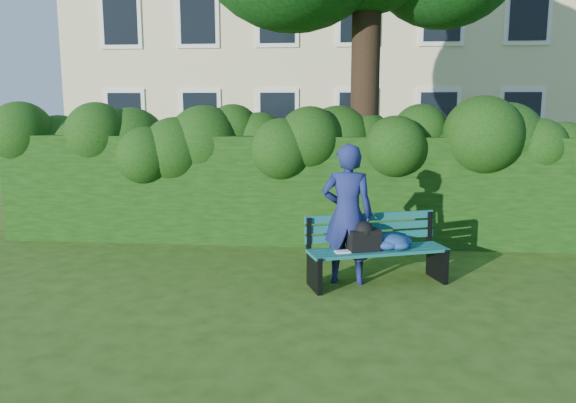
{
  "coord_description": "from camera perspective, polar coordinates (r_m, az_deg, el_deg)",
  "views": [
    {
      "loc": [
        0.73,
        -7.22,
        2.3
      ],
      "look_at": [
        0.0,
        0.6,
        0.95
      ],
      "focal_mm": 35.0,
      "sensor_mm": 36.0,
      "label": 1
    }
  ],
  "objects": [
    {
      "name": "ground",
      "position": [
        7.61,
        -0.42,
        -7.83
      ],
      "size": [
        80.0,
        80.0,
        0.0
      ],
      "primitive_type": "plane",
      "color": "#2A4A14",
      "rests_on": "ground"
    },
    {
      "name": "man_reading",
      "position": [
        7.27,
        6.03,
        -1.3
      ],
      "size": [
        0.69,
        0.48,
        1.83
      ],
      "primitive_type": "imported",
      "rotation": [
        0.0,
        0.0,
        3.08
      ],
      "color": "navy",
      "rests_on": "ground"
    },
    {
      "name": "park_bench",
      "position": [
        7.38,
        9.08,
        -4.47
      ],
      "size": [
        1.89,
        1.12,
        0.89
      ],
      "rotation": [
        0.0,
        0.0,
        0.34
      ],
      "color": "#115657",
      "rests_on": "ground"
    },
    {
      "name": "hedge",
      "position": [
        9.55,
        0.89,
        1.33
      ],
      "size": [
        10.0,
        1.0,
        1.8
      ],
      "color": "black",
      "rests_on": "ground"
    },
    {
      "name": "apartment_building",
      "position": [
        21.54,
        3.53,
        19.65
      ],
      "size": [
        16.0,
        8.08,
        12.0
      ],
      "color": "beige",
      "rests_on": "ground"
    }
  ]
}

